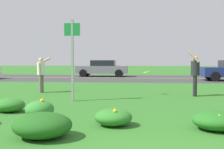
{
  "coord_description": "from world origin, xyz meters",
  "views": [
    {
      "loc": [
        -0.26,
        -2.74,
        1.44
      ],
      "look_at": [
        -1.27,
        7.07,
        0.94
      ],
      "focal_mm": 44.47,
      "sensor_mm": 36.0,
      "label": 1
    }
  ],
  "objects": [
    {
      "name": "daylily_clump_front_right",
      "position": [
        -2.07,
        2.19,
        0.24
      ],
      "size": [
        1.12,
        1.0,
        0.48
      ],
      "color": "#1E5619",
      "rests_on": "ground"
    },
    {
      "name": "daylily_clump_mid_left",
      "position": [
        -3.9,
        4.61,
        0.19
      ],
      "size": [
        0.85,
        0.73,
        0.39
      ],
      "color": "#2D7526",
      "rests_on": "ground"
    },
    {
      "name": "ground_plane",
      "position": [
        0.0,
        9.85,
        0.0
      ],
      "size": [
        120.0,
        120.0,
        0.0
      ],
      "primitive_type": "plane",
      "color": "#2D6B23"
    },
    {
      "name": "daylily_clump_front_left",
      "position": [
        1.32,
        3.13,
        0.2
      ],
      "size": [
        1.0,
        0.93,
        0.45
      ],
      "color": "#23661E",
      "rests_on": "ground"
    },
    {
      "name": "person_catcher_dark_shirt",
      "position": [
        1.92,
        8.65,
        0.97
      ],
      "size": [
        0.49,
        0.5,
        1.81
      ],
      "color": "#232328",
      "rests_on": "ground"
    },
    {
      "name": "car_gray_center_right",
      "position": [
        -3.65,
        21.76,
        0.74
      ],
      "size": [
        4.5,
        2.0,
        1.45
      ],
      "color": "slate",
      "rests_on": "ground"
    },
    {
      "name": "highway_center_stripe",
      "position": [
        0.0,
        19.7,
        0.01
      ],
      "size": [
        120.0,
        0.16,
        0.0
      ],
      "primitive_type": "cube",
      "color": "yellow",
      "rests_on": "ground"
    },
    {
      "name": "daylily_clump_front_center",
      "position": [
        -0.85,
        3.29,
        0.19
      ],
      "size": [
        0.84,
        0.79,
        0.4
      ],
      "color": "#2D7526",
      "rests_on": "ground"
    },
    {
      "name": "highway_strip",
      "position": [
        0.0,
        19.7,
        0.0
      ],
      "size": [
        120.0,
        9.16,
        0.01
      ],
      "primitive_type": "cube",
      "color": "#38383A",
      "rests_on": "ground"
    },
    {
      "name": "daylily_clump_mid_right",
      "position": [
        -2.75,
        3.86,
        0.23
      ],
      "size": [
        0.7,
        0.73,
        0.5
      ],
      "color": "#337F2D",
      "rests_on": "ground"
    },
    {
      "name": "sign_post_near_path",
      "position": [
        -2.65,
        6.84,
        1.73
      ],
      "size": [
        0.56,
        0.1,
        2.87
      ],
      "color": "#93969B",
      "rests_on": "ground"
    },
    {
      "name": "frisbee_lime",
      "position": [
        -0.02,
        8.89,
        0.94
      ],
      "size": [
        0.26,
        0.26,
        0.08
      ],
      "color": "#8CD133"
    },
    {
      "name": "person_thrower_white_shirt",
      "position": [
        -4.68,
        9.24,
        0.94
      ],
      "size": [
        0.55,
        0.5,
        1.58
      ],
      "color": "silver",
      "rests_on": "ground"
    }
  ]
}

